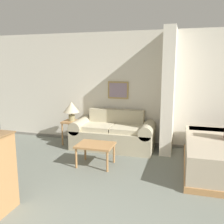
{
  "coord_description": "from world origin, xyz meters",
  "views": [
    {
      "loc": [
        1.23,
        -1.65,
        1.83
      ],
      "look_at": [
        0.07,
        2.4,
        1.05
      ],
      "focal_mm": 40.0,
      "sensor_mm": 36.0,
      "label": 1
    }
  ],
  "objects": [
    {
      "name": "side_table",
      "position": [
        -1.26,
        3.6,
        0.45
      ],
      "size": [
        0.4,
        0.4,
        0.56
      ],
      "color": "#B27F4C",
      "rests_on": "ground_plane"
    },
    {
      "name": "coffee_table",
      "position": [
        -0.28,
        2.51,
        0.36
      ],
      "size": [
        0.67,
        0.52,
        0.41
      ],
      "color": "#B27F4C",
      "rests_on": "ground_plane"
    },
    {
      "name": "wall_back",
      "position": [
        -0.0,
        4.06,
        1.29
      ],
      "size": [
        7.28,
        0.16,
        2.6
      ],
      "color": "silver",
      "rests_on": "ground_plane"
    },
    {
      "name": "couch",
      "position": [
        -0.23,
        3.57,
        0.32
      ],
      "size": [
        1.83,
        0.84,
        0.84
      ],
      "color": "#B7AD8E",
      "rests_on": "ground_plane"
    },
    {
      "name": "wall_partition_pillar",
      "position": [
        0.94,
        3.66,
        1.3
      ],
      "size": [
        0.24,
        0.69,
        2.6
      ],
      "color": "silver",
      "rests_on": "ground_plane"
    },
    {
      "name": "table_lamp",
      "position": [
        -1.26,
        3.6,
        0.86
      ],
      "size": [
        0.37,
        0.37,
        0.45
      ],
      "color": "tan",
      "rests_on": "side_table"
    }
  ]
}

